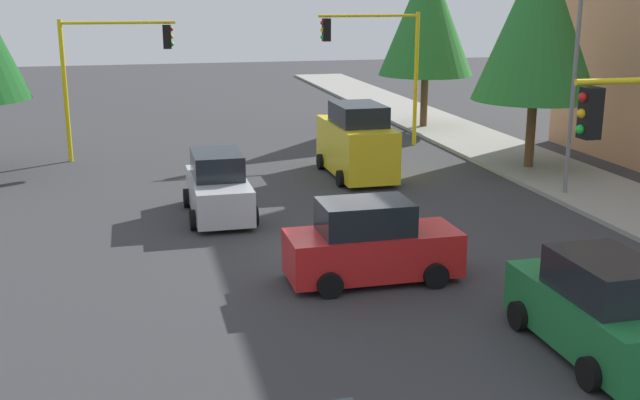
{
  "coord_description": "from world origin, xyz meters",
  "views": [
    {
      "loc": [
        18.66,
        -4.93,
        6.66
      ],
      "look_at": [
        -1.18,
        -0.07,
        1.2
      ],
      "focal_mm": 43.28,
      "sensor_mm": 36.0,
      "label": 1
    }
  ],
  "objects_px": {
    "traffic_signal_far_right": "(109,61)",
    "delivery_van_yellow": "(356,143)",
    "tree_roadside_mid": "(539,21)",
    "traffic_signal_far_left": "(379,53)",
    "car_green": "(599,309)",
    "tree_roadside_far": "(427,15)",
    "car_silver": "(218,187)",
    "street_lamp_curbside": "(582,69)",
    "car_red": "(371,244)"
  },
  "relations": [
    {
      "from": "street_lamp_curbside",
      "to": "car_green",
      "type": "height_order",
      "value": "street_lamp_curbside"
    },
    {
      "from": "tree_roadside_mid",
      "to": "car_silver",
      "type": "relative_size",
      "value": 2.07
    },
    {
      "from": "street_lamp_curbside",
      "to": "tree_roadside_far",
      "type": "xyz_separation_m",
      "value": [
        -14.39,
        0.3,
        1.31
      ]
    },
    {
      "from": "tree_roadside_mid",
      "to": "delivery_van_yellow",
      "type": "xyz_separation_m",
      "value": [
        -0.6,
        -6.84,
        -4.42
      ]
    },
    {
      "from": "street_lamp_curbside",
      "to": "car_red",
      "type": "bearing_deg",
      "value": -57.48
    },
    {
      "from": "tree_roadside_mid",
      "to": "car_silver",
      "type": "bearing_deg",
      "value": -74.29
    },
    {
      "from": "street_lamp_curbside",
      "to": "car_silver",
      "type": "relative_size",
      "value": 1.67
    },
    {
      "from": "traffic_signal_far_right",
      "to": "car_red",
      "type": "bearing_deg",
      "value": 20.88
    },
    {
      "from": "street_lamp_curbside",
      "to": "tree_roadside_mid",
      "type": "distance_m",
      "value": 4.66
    },
    {
      "from": "traffic_signal_far_right",
      "to": "delivery_van_yellow",
      "type": "bearing_deg",
      "value": 58.65
    },
    {
      "from": "traffic_signal_far_right",
      "to": "car_silver",
      "type": "height_order",
      "value": "traffic_signal_far_right"
    },
    {
      "from": "delivery_van_yellow",
      "to": "car_red",
      "type": "distance_m",
      "value": 10.96
    },
    {
      "from": "tree_roadside_far",
      "to": "car_silver",
      "type": "relative_size",
      "value": 2.06
    },
    {
      "from": "delivery_van_yellow",
      "to": "car_green",
      "type": "relative_size",
      "value": 1.16
    },
    {
      "from": "street_lamp_curbside",
      "to": "car_silver",
      "type": "height_order",
      "value": "street_lamp_curbside"
    },
    {
      "from": "car_red",
      "to": "traffic_signal_far_right",
      "type": "bearing_deg",
      "value": -159.12
    },
    {
      "from": "traffic_signal_far_right",
      "to": "delivery_van_yellow",
      "type": "xyz_separation_m",
      "value": [
        5.4,
        8.86,
        -2.76
      ]
    },
    {
      "from": "traffic_signal_far_right",
      "to": "street_lamp_curbside",
      "type": "xyz_separation_m",
      "value": [
        10.39,
        14.9,
        0.31
      ]
    },
    {
      "from": "delivery_van_yellow",
      "to": "car_red",
      "type": "xyz_separation_m",
      "value": [
        10.6,
        -2.75,
        -0.39
      ]
    },
    {
      "from": "traffic_signal_far_left",
      "to": "delivery_van_yellow",
      "type": "relative_size",
      "value": 1.23
    },
    {
      "from": "street_lamp_curbside",
      "to": "car_green",
      "type": "distance_m",
      "value": 12.38
    },
    {
      "from": "car_green",
      "to": "car_silver",
      "type": "bearing_deg",
      "value": -152.32
    },
    {
      "from": "traffic_signal_far_right",
      "to": "delivery_van_yellow",
      "type": "height_order",
      "value": "traffic_signal_far_right"
    },
    {
      "from": "delivery_van_yellow",
      "to": "car_red",
      "type": "height_order",
      "value": "delivery_van_yellow"
    },
    {
      "from": "traffic_signal_far_left",
      "to": "tree_roadside_mid",
      "type": "distance_m",
      "value": 7.52
    },
    {
      "from": "traffic_signal_far_right",
      "to": "tree_roadside_mid",
      "type": "distance_m",
      "value": 16.89
    },
    {
      "from": "street_lamp_curbside",
      "to": "delivery_van_yellow",
      "type": "distance_m",
      "value": 8.42
    },
    {
      "from": "tree_roadside_far",
      "to": "traffic_signal_far_left",
      "type": "bearing_deg",
      "value": -43.27
    },
    {
      "from": "car_silver",
      "to": "street_lamp_curbside",
      "type": "bearing_deg",
      "value": 85.72
    },
    {
      "from": "car_silver",
      "to": "traffic_signal_far_right",
      "type": "bearing_deg",
      "value": -161.35
    },
    {
      "from": "traffic_signal_far_left",
      "to": "car_red",
      "type": "relative_size",
      "value": 1.44
    },
    {
      "from": "traffic_signal_far_right",
      "to": "car_silver",
      "type": "xyz_separation_m",
      "value": [
        9.51,
        3.21,
        -3.14
      ]
    },
    {
      "from": "traffic_signal_far_right",
      "to": "delivery_van_yellow",
      "type": "relative_size",
      "value": 1.19
    },
    {
      "from": "street_lamp_curbside",
      "to": "car_silver",
      "type": "xyz_separation_m",
      "value": [
        -0.88,
        -11.69,
        -3.45
      ]
    },
    {
      "from": "tree_roadside_mid",
      "to": "traffic_signal_far_left",
      "type": "bearing_deg",
      "value": -144.59
    },
    {
      "from": "tree_roadside_mid",
      "to": "car_green",
      "type": "relative_size",
      "value": 2.1
    },
    {
      "from": "traffic_signal_far_left",
      "to": "street_lamp_curbside",
      "type": "distance_m",
      "value": 10.95
    },
    {
      "from": "traffic_signal_far_right",
      "to": "tree_roadside_mid",
      "type": "xyz_separation_m",
      "value": [
        6.0,
        15.7,
        1.67
      ]
    },
    {
      "from": "street_lamp_curbside",
      "to": "car_green",
      "type": "xyz_separation_m",
      "value": [
        10.38,
        -5.79,
        -3.45
      ]
    },
    {
      "from": "traffic_signal_far_right",
      "to": "car_green",
      "type": "bearing_deg",
      "value": 23.69
    },
    {
      "from": "traffic_signal_far_left",
      "to": "tree_roadside_mid",
      "type": "height_order",
      "value": "tree_roadside_mid"
    },
    {
      "from": "traffic_signal_far_left",
      "to": "delivery_van_yellow",
      "type": "distance_m",
      "value": 6.64
    },
    {
      "from": "car_red",
      "to": "car_silver",
      "type": "height_order",
      "value": "same"
    },
    {
      "from": "tree_roadside_mid",
      "to": "car_red",
      "type": "height_order",
      "value": "tree_roadside_mid"
    },
    {
      "from": "car_green",
      "to": "tree_roadside_far",
      "type": "bearing_deg",
      "value": 166.19
    },
    {
      "from": "street_lamp_curbside",
      "to": "car_green",
      "type": "relative_size",
      "value": 1.69
    },
    {
      "from": "traffic_signal_far_right",
      "to": "tree_roadside_mid",
      "type": "height_order",
      "value": "tree_roadside_mid"
    },
    {
      "from": "delivery_van_yellow",
      "to": "car_silver",
      "type": "bearing_deg",
      "value": -53.91
    },
    {
      "from": "street_lamp_curbside",
      "to": "tree_roadside_far",
      "type": "bearing_deg",
      "value": 178.81
    },
    {
      "from": "traffic_signal_far_left",
      "to": "tree_roadside_far",
      "type": "xyz_separation_m",
      "value": [
        -4.0,
        3.77,
        1.48
      ]
    }
  ]
}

